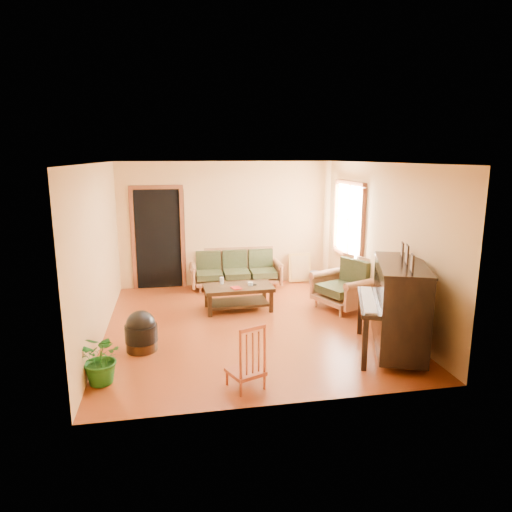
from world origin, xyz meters
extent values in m
plane|color=maroon|center=(0.00, 0.00, 0.00)|extent=(5.00, 5.00, 0.00)
cube|color=black|center=(-1.45, 2.48, 1.02)|extent=(1.08, 0.16, 2.05)
cube|color=white|center=(2.21, 1.30, 1.50)|extent=(0.12, 1.36, 1.46)
cube|color=#955A36|center=(0.12, 2.18, 0.40)|extent=(1.88, 0.82, 0.80)
cube|color=black|center=(-0.04, 0.77, 0.22)|extent=(1.23, 0.70, 0.44)
cube|color=#955A36|center=(1.80, 0.49, 0.47)|extent=(1.18, 1.21, 0.94)
cube|color=black|center=(1.87, -1.47, 0.65)|extent=(1.32, 1.68, 1.29)
cylinder|color=black|center=(-1.65, -0.72, 0.22)|extent=(0.55, 0.55, 0.43)
cube|color=maroon|center=(-0.37, -2.04, 0.41)|extent=(0.51, 0.53, 0.81)
cube|color=gold|center=(1.54, 2.34, 0.33)|extent=(0.50, 0.12, 0.66)
cylinder|color=#34469D|center=(1.83, 2.16, 0.13)|extent=(0.22, 0.22, 0.27)
imported|color=#1B5A19|center=(-2.05, -1.63, 0.33)|extent=(0.74, 0.70, 0.65)
imported|color=maroon|center=(-0.17, 0.58, 0.45)|extent=(0.20, 0.24, 0.02)
cylinder|color=silver|center=(-0.32, 0.95, 0.50)|extent=(0.08, 0.08, 0.12)
cylinder|color=silver|center=(0.17, 0.75, 0.47)|extent=(0.12, 0.12, 0.06)
cube|color=black|center=(0.21, 0.76, 0.45)|extent=(0.16, 0.05, 0.02)
camera|label=1|loc=(-1.16, -6.97, 2.70)|focal=32.00mm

